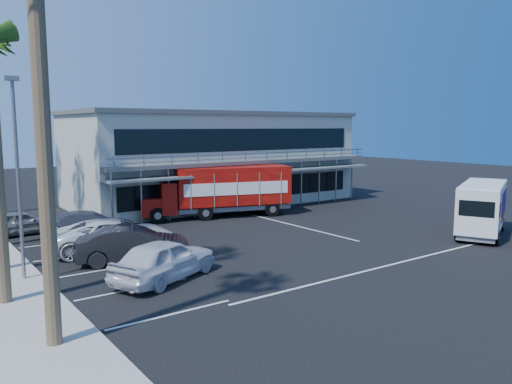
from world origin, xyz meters
TOP-DOWN VIEW (x-y plane):
  - ground at (0.00, 0.00)m, footprint 120.00×120.00m
  - building at (3.00, 14.94)m, footprint 22.40×12.00m
  - light_pole_near at (-14.20, 1.00)m, footprint 0.50×0.25m
  - red_truck at (0.02, 8.71)m, footprint 10.42×5.28m
  - white_van at (8.81, -5.00)m, footprint 6.44×4.44m
  - parked_car_a at (-9.50, -2.00)m, footprint 5.36×3.88m
  - parked_car_b at (-9.50, 1.20)m, footprint 5.36×3.61m
  - parked_car_c at (-9.50, 3.51)m, footprint 6.50×4.32m
  - parked_car_d at (-9.50, 7.60)m, footprint 5.53×3.48m
  - parked_car_e at (-12.50, 10.57)m, footprint 4.31×2.04m

SIDE VIEW (x-z plane):
  - ground at x=0.00m, z-range 0.00..0.00m
  - parked_car_e at x=-12.50m, z-range 0.00..1.42m
  - parked_car_d at x=-9.50m, z-range 0.00..1.49m
  - parked_car_c at x=-9.50m, z-range 0.00..1.66m
  - parked_car_b at x=-9.50m, z-range 0.00..1.67m
  - parked_car_a at x=-9.50m, z-range 0.00..1.70m
  - white_van at x=8.81m, z-range 0.09..3.08m
  - red_truck at x=0.02m, z-range 0.17..3.60m
  - building at x=3.00m, z-range 0.01..7.31m
  - light_pole_near at x=-14.20m, z-range 0.46..8.55m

